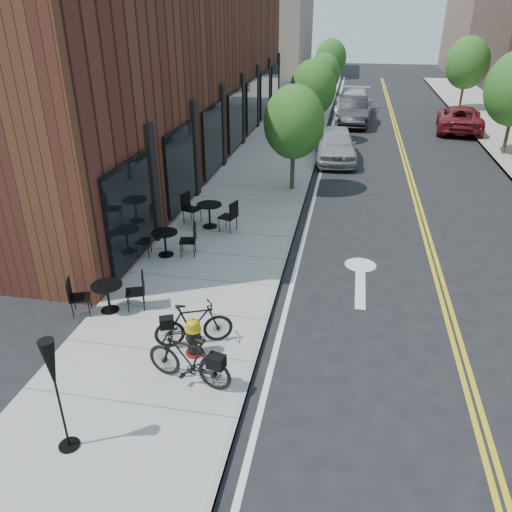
# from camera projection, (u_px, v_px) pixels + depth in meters

# --- Properties ---
(ground) EXTENTS (120.00, 120.00, 0.00)m
(ground) POSITION_uv_depth(u_px,v_px,m) (268.00, 324.00, 11.04)
(ground) COLOR black
(ground) RESTS_ON ground
(sidewalk_near) EXTENTS (4.00, 70.00, 0.12)m
(sidewalk_near) POSITION_uv_depth(u_px,v_px,m) (260.00, 180.00, 20.15)
(sidewalk_near) COLOR #9E9B93
(sidewalk_near) RESTS_ON ground
(building_near) EXTENTS (5.00, 28.00, 7.00)m
(building_near) POSITION_uv_depth(u_px,v_px,m) (180.00, 76.00, 22.88)
(building_near) COLOR #441D16
(building_near) RESTS_ON ground
(bg_building_left) EXTENTS (8.00, 14.00, 10.00)m
(bg_building_left) POSITION_uv_depth(u_px,v_px,m) (269.00, 22.00, 52.37)
(bg_building_left) COLOR #726656
(bg_building_left) RESTS_ON ground
(bg_building_right) EXTENTS (10.00, 16.00, 12.00)m
(bg_building_right) POSITION_uv_depth(u_px,v_px,m) (510.00, 11.00, 49.67)
(bg_building_right) COLOR brown
(bg_building_right) RESTS_ON ground
(tree_near_a) EXTENTS (2.20, 2.20, 3.81)m
(tree_near_a) POSITION_uv_depth(u_px,v_px,m) (294.00, 122.00, 17.90)
(tree_near_a) COLOR #382B1E
(tree_near_a) RESTS_ON sidewalk_near
(tree_near_b) EXTENTS (2.30, 2.30, 3.98)m
(tree_near_b) POSITION_uv_depth(u_px,v_px,m) (313.00, 88.00, 24.89)
(tree_near_b) COLOR #382B1E
(tree_near_b) RESTS_ON sidewalk_near
(tree_near_c) EXTENTS (2.10, 2.10, 3.67)m
(tree_near_c) POSITION_uv_depth(u_px,v_px,m) (324.00, 73.00, 32.00)
(tree_near_c) COLOR #382B1E
(tree_near_c) RESTS_ON sidewalk_near
(tree_near_d) EXTENTS (2.40, 2.40, 4.11)m
(tree_near_d) POSITION_uv_depth(u_px,v_px,m) (331.00, 58.00, 38.92)
(tree_near_d) COLOR #382B1E
(tree_near_d) RESTS_ON sidewalk_near
(tree_far_c) EXTENTS (2.80, 2.80, 4.62)m
(tree_far_c) POSITION_uv_depth(u_px,v_px,m) (467.00, 63.00, 32.87)
(tree_far_c) COLOR #382B1E
(tree_far_c) RESTS_ON sidewalk_far
(fire_hydrant) EXTENTS (0.41, 0.41, 0.83)m
(fire_hydrant) POSITION_uv_depth(u_px,v_px,m) (194.00, 337.00, 9.74)
(fire_hydrant) COLOR maroon
(fire_hydrant) RESTS_ON sidewalk_near
(bicycle_left) EXTENTS (1.77, 0.84, 1.02)m
(bicycle_left) POSITION_uv_depth(u_px,v_px,m) (189.00, 359.00, 8.95)
(bicycle_left) COLOR black
(bicycle_left) RESTS_ON sidewalk_near
(bicycle_right) EXTENTS (1.64, 1.04, 0.96)m
(bicycle_right) POSITION_uv_depth(u_px,v_px,m) (194.00, 324.00, 10.00)
(bicycle_right) COLOR black
(bicycle_right) RESTS_ON sidewalk_near
(bistro_set_a) EXTENTS (1.63, 0.99, 0.87)m
(bistro_set_a) POSITION_uv_depth(u_px,v_px,m) (108.00, 294.00, 11.14)
(bistro_set_a) COLOR black
(bistro_set_a) RESTS_ON sidewalk_near
(bistro_set_b) EXTENTS (1.73, 0.86, 0.91)m
(bistro_set_b) POSITION_uv_depth(u_px,v_px,m) (165.00, 240.00, 13.68)
(bistro_set_b) COLOR black
(bistro_set_b) RESTS_ON sidewalk_near
(bistro_set_c) EXTENTS (1.85, 1.01, 0.98)m
(bistro_set_c) POSITION_uv_depth(u_px,v_px,m) (209.00, 212.00, 15.46)
(bistro_set_c) COLOR black
(bistro_set_c) RESTS_ON sidewalk_near
(patio_umbrella) EXTENTS (0.33, 0.33, 2.02)m
(patio_umbrella) POSITION_uv_depth(u_px,v_px,m) (53.00, 373.00, 7.18)
(patio_umbrella) COLOR black
(patio_umbrella) RESTS_ON sidewalk_near
(parked_car_a) EXTENTS (2.16, 4.53, 1.49)m
(parked_car_a) POSITION_uv_depth(u_px,v_px,m) (336.00, 144.00, 22.58)
(parked_car_a) COLOR #9A9DA1
(parked_car_a) RESTS_ON ground
(parked_car_b) EXTENTS (1.86, 4.92, 1.60)m
(parked_car_b) POSITION_uv_depth(u_px,v_px,m) (353.00, 111.00, 29.72)
(parked_car_b) COLOR black
(parked_car_b) RESTS_ON ground
(parked_car_c) EXTENTS (2.37, 5.49, 1.57)m
(parked_car_c) POSITION_uv_depth(u_px,v_px,m) (354.00, 103.00, 32.20)
(parked_car_c) COLOR silver
(parked_car_c) RESTS_ON ground
(parked_car_far) EXTENTS (2.96, 5.34, 1.41)m
(parked_car_far) POSITION_uv_depth(u_px,v_px,m) (460.00, 118.00, 28.10)
(parked_car_far) COLOR maroon
(parked_car_far) RESTS_ON ground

